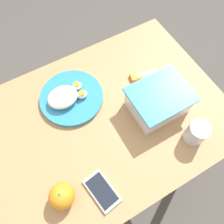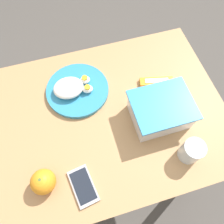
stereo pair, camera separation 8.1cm
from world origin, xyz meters
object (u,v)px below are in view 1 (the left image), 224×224
at_px(orange_fruit, 62,196).
at_px(candy_bar, 146,74).
at_px(drinking_glass, 196,133).
at_px(cell_phone, 102,191).
at_px(food_container, 158,102).
at_px(rice_plate, 69,97).

height_order(orange_fruit, candy_bar, orange_fruit).
bearing_deg(drinking_glass, cell_phone, 0.08).
relative_size(orange_fruit, drinking_glass, 0.94).
distance_m(food_container, rice_plate, 0.34).
xyz_separation_m(food_container, candy_bar, (-0.05, -0.14, -0.04)).
bearing_deg(food_container, cell_phone, 26.82).
bearing_deg(drinking_glass, rice_plate, -48.56).
height_order(orange_fruit, rice_plate, orange_fruit).
bearing_deg(candy_bar, rice_plate, -9.37).
distance_m(food_container, cell_phone, 0.37).
height_order(rice_plate, cell_phone, rice_plate).
xyz_separation_m(food_container, drinking_glass, (-0.05, 0.17, -0.00)).
relative_size(food_container, orange_fruit, 2.62).
bearing_deg(drinking_glass, orange_fruit, -4.96).
relative_size(candy_bar, cell_phone, 1.03).
bearing_deg(candy_bar, drinking_glass, 89.47).
relative_size(rice_plate, candy_bar, 1.77).
relative_size(orange_fruit, candy_bar, 0.58).
xyz_separation_m(candy_bar, drinking_glass, (0.00, 0.31, 0.03)).
bearing_deg(rice_plate, food_container, 144.29).
distance_m(food_container, drinking_glass, 0.17).
height_order(food_container, drinking_glass, food_container).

